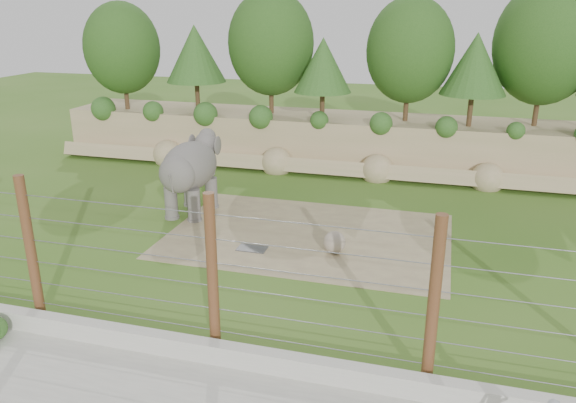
# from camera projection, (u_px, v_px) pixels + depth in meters

# --- Properties ---
(ground) EXTENTS (90.00, 90.00, 0.00)m
(ground) POSITION_uv_depth(u_px,v_px,m) (271.00, 269.00, 17.78)
(ground) COLOR #3A6B1B
(ground) RESTS_ON ground
(back_embankment) EXTENTS (30.00, 5.52, 8.77)m
(back_embankment) POSITION_uv_depth(u_px,v_px,m) (358.00, 89.00, 27.83)
(back_embankment) COLOR #9C9061
(back_embankment) RESTS_ON ground
(dirt_patch) EXTENTS (10.00, 7.00, 0.02)m
(dirt_patch) POSITION_uv_depth(u_px,v_px,m) (309.00, 235.00, 20.37)
(dirt_patch) COLOR #8C7A5B
(dirt_patch) RESTS_ON ground
(drain_grate) EXTENTS (1.00, 0.60, 0.03)m
(drain_grate) POSITION_uv_depth(u_px,v_px,m) (252.00, 248.00, 19.20)
(drain_grate) COLOR #262628
(drain_grate) RESTS_ON dirt_patch
(elephant) EXTENTS (1.70, 3.78, 3.02)m
(elephant) POSITION_uv_depth(u_px,v_px,m) (191.00, 177.00, 22.11)
(elephant) COLOR #55514D
(elephant) RESTS_ON ground
(stone_ball) EXTENTS (0.76, 0.76, 0.76)m
(stone_ball) POSITION_uv_depth(u_px,v_px,m) (334.00, 242.00, 18.79)
(stone_ball) COLOR gray
(stone_ball) RESTS_ON dirt_patch
(retaining_wall) EXTENTS (26.00, 0.35, 0.50)m
(retaining_wall) POSITION_uv_depth(u_px,v_px,m) (207.00, 351.00, 13.15)
(retaining_wall) COLOR #B6B5A9
(retaining_wall) RESTS_ON ground
(barrier_fence) EXTENTS (20.26, 0.26, 4.00)m
(barrier_fence) POSITION_uv_depth(u_px,v_px,m) (212.00, 274.00, 13.03)
(barrier_fence) COLOR brown
(barrier_fence) RESTS_ON ground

